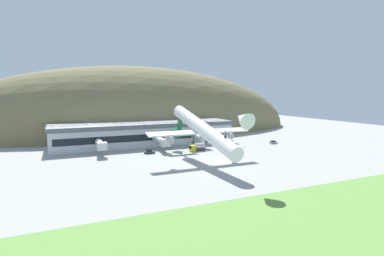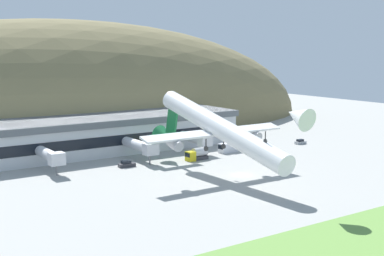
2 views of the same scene
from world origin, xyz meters
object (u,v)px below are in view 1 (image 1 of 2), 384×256
at_px(service_car_1, 149,152).
at_px(box_truck, 224,143).
at_px(terminal_building, 145,132).
at_px(service_car_0, 273,142).
at_px(jetway_2, 200,138).
at_px(jetway_1, 161,141).
at_px(jetway_0, 101,145).
at_px(cargo_airplane, 201,129).
at_px(fuel_truck, 197,147).
at_px(traffic_cone_0, 245,147).

relative_size(service_car_1, box_truck, 0.49).
relative_size(terminal_building, service_car_0, 22.40).
bearing_deg(jetway_2, jetway_1, -176.35).
bearing_deg(jetway_0, jetway_2, 0.19).
distance_m(jetway_0, cargo_airplane, 40.00).
distance_m(terminal_building, box_truck, 36.66).
bearing_deg(fuel_truck, traffic_cone_0, -5.28).
xyz_separation_m(jetway_0, traffic_cone_0, (57.83, -9.77, -3.71)).
xyz_separation_m(fuel_truck, traffic_cone_0, (21.39, -1.98, -1.20)).
distance_m(service_car_0, service_car_1, 58.24).
bearing_deg(cargo_airplane, box_truck, 45.60).
xyz_separation_m(terminal_building, cargo_airplane, (7.54, -43.83, 5.57)).
distance_m(jetway_0, traffic_cone_0, 58.77).
xyz_separation_m(service_car_0, box_truck, (-24.56, 2.33, 0.89)).
relative_size(service_car_0, box_truck, 0.42).
height_order(jetway_2, service_car_1, jetway_2).
xyz_separation_m(jetway_2, cargo_airplane, (-12.42, -26.54, 7.20)).
xyz_separation_m(jetway_0, service_car_1, (17.40, -4.85, -3.33)).
relative_size(jetway_1, service_car_0, 4.13).
bearing_deg(jetway_0, cargo_airplane, -42.15).
height_order(jetway_1, service_car_0, jetway_1).
height_order(service_car_0, traffic_cone_0, service_car_0).
bearing_deg(service_car_0, cargo_airplane, -156.69).
xyz_separation_m(service_car_0, service_car_1, (-58.22, 1.54, 0.05)).
relative_size(jetway_0, fuel_truck, 2.08).
height_order(jetway_0, jetway_2, same).
bearing_deg(box_truck, fuel_truck, -165.65).
bearing_deg(box_truck, traffic_cone_0, -40.16).
bearing_deg(service_car_1, cargo_airplane, -61.36).
xyz_separation_m(jetway_2, service_car_0, (34.02, -6.53, -3.39)).
xyz_separation_m(service_car_1, box_truck, (33.66, 0.79, 0.84)).
bearing_deg(jetway_1, terminal_building, 95.77).
xyz_separation_m(terminal_building, box_truck, (29.43, -21.48, -4.13)).
bearing_deg(jetway_2, traffic_cone_0, -31.39).
bearing_deg(box_truck, terminal_building, 143.88).
xyz_separation_m(jetway_0, cargo_airplane, (29.17, -26.41, 7.20)).
xyz_separation_m(jetway_1, jetway_2, (18.10, 1.16, -0.00)).
relative_size(service_car_1, fuel_truck, 0.68).
bearing_deg(terminal_building, jetway_1, -84.23).
bearing_deg(service_car_1, fuel_truck, -8.81).
bearing_deg(terminal_building, jetway_0, -141.15).
bearing_deg(service_car_0, terminal_building, 156.20).
bearing_deg(jetway_1, cargo_airplane, -77.39).
xyz_separation_m(jetway_2, traffic_cone_0, (16.24, -9.91, -3.71)).
height_order(jetway_0, service_car_1, jetway_0).
bearing_deg(cargo_airplane, fuel_truck, 68.67).
bearing_deg(jetway_0, fuel_truck, -12.08).
relative_size(jetway_0, service_car_1, 3.07).
height_order(jetway_1, fuel_truck, jetway_1).
xyz_separation_m(box_truck, traffic_cone_0, (6.77, -5.72, -1.22)).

